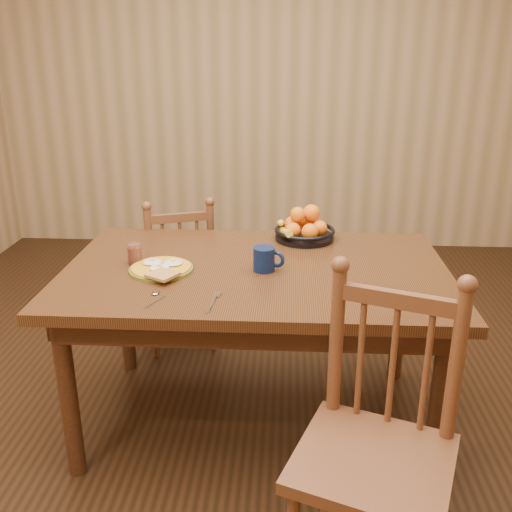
# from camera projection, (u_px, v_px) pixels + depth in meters

# --- Properties ---
(room) EXTENTS (4.52, 5.02, 2.72)m
(room) POSITION_uv_depth(u_px,v_px,m) (256.00, 121.00, 2.18)
(room) COLOR black
(room) RESTS_ON ground
(dining_table) EXTENTS (1.60, 1.00, 0.75)m
(dining_table) POSITION_uv_depth(u_px,v_px,m) (256.00, 286.00, 2.42)
(dining_table) COLOR black
(dining_table) RESTS_ON ground
(chair_far) EXTENTS (0.49, 0.48, 0.87)m
(chair_far) POSITION_uv_depth(u_px,v_px,m) (179.00, 276.00, 3.16)
(chair_far) COLOR #522C18
(chair_far) RESTS_ON ground
(chair_near) EXTENTS (0.57, 0.56, 0.99)m
(chair_near) POSITION_uv_depth(u_px,v_px,m) (377.00, 448.00, 1.72)
(chair_near) COLOR #522C18
(chair_near) RESTS_ON ground
(breakfast_plate) EXTENTS (0.26, 0.31, 0.04)m
(breakfast_plate) POSITION_uv_depth(u_px,v_px,m) (161.00, 268.00, 2.34)
(breakfast_plate) COLOR #59601E
(breakfast_plate) RESTS_ON dining_table
(fork) EXTENTS (0.04, 0.18, 0.00)m
(fork) POSITION_uv_depth(u_px,v_px,m) (213.00, 301.00, 2.07)
(fork) COLOR silver
(fork) RESTS_ON dining_table
(spoon) EXTENTS (0.06, 0.15, 0.01)m
(spoon) POSITION_uv_depth(u_px,v_px,m) (155.00, 295.00, 2.11)
(spoon) COLOR silver
(spoon) RESTS_ON dining_table
(coffee_mug) EXTENTS (0.13, 0.09, 0.10)m
(coffee_mug) POSITION_uv_depth(u_px,v_px,m) (265.00, 259.00, 2.34)
(coffee_mug) COLOR #0A1637
(coffee_mug) RESTS_ON dining_table
(juice_glass) EXTENTS (0.06, 0.06, 0.09)m
(juice_glass) POSITION_uv_depth(u_px,v_px,m) (135.00, 254.00, 2.41)
(juice_glass) COLOR silver
(juice_glass) RESTS_ON dining_table
(fruit_bowl) EXTENTS (0.29, 0.29, 0.17)m
(fruit_bowl) POSITION_uv_depth(u_px,v_px,m) (304.00, 229.00, 2.72)
(fruit_bowl) COLOR black
(fruit_bowl) RESTS_ON dining_table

